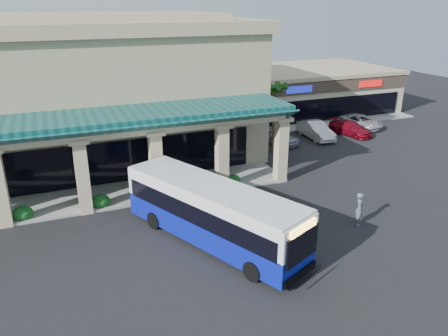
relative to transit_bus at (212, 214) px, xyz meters
name	(u,v)px	position (x,y,z in m)	size (l,w,h in m)	color
ground	(231,228)	(1.52, 1.00, -1.64)	(110.00, 110.00, 0.00)	black
main_building	(58,90)	(-6.48, 17.00, 4.03)	(30.80, 14.80, 11.35)	tan
arcade	(71,162)	(-6.48, 7.80, 1.21)	(30.00, 6.20, 5.70)	#0A3E3F
strip_mall	(293,90)	(19.52, 25.00, 0.81)	(22.50, 12.50, 4.90)	beige
palm_0	(274,115)	(10.02, 12.00, 1.66)	(2.40, 2.40, 6.60)	#153F10
palm_1	(268,111)	(11.02, 15.00, 1.26)	(2.40, 2.40, 5.80)	#153F10
broadleaf_tree	(227,107)	(9.02, 20.00, 0.76)	(2.60, 2.60, 4.81)	#114B17
transit_bus	(212,214)	(0.00, 0.00, 0.00)	(2.74, 11.77, 3.29)	#0A179A
pedestrian	(360,209)	(8.59, -1.32, -0.66)	(0.72, 0.47, 1.97)	#4C5A69
car_silver	(278,136)	(11.61, 14.05, -0.93)	(1.69, 4.20, 1.43)	#9B99A7
car_white	(316,130)	(15.77, 14.26, -0.85)	(1.68, 4.80, 1.58)	silver
car_red	(350,128)	(19.54, 13.95, -0.99)	(1.83, 4.51, 1.31)	maroon
car_gray	(361,122)	(22.14, 15.67, -0.99)	(2.17, 4.71, 1.31)	#A4A5AC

